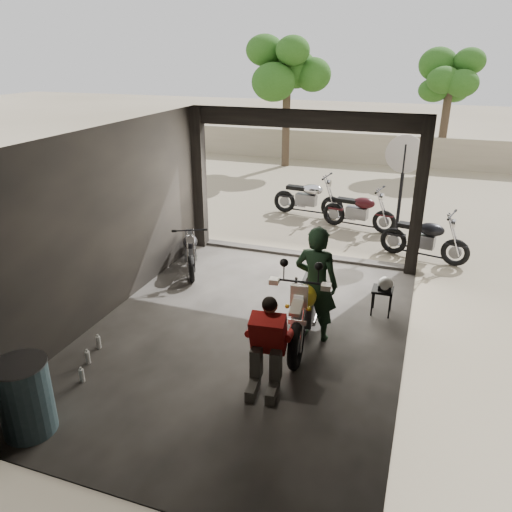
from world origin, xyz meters
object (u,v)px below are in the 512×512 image
Objects in this scene: rider at (316,284)px; helmet at (385,284)px; sign_post at (403,171)px; oil_drum at (25,399)px; outside_bike_a at (308,195)px; outside_bike_b at (359,208)px; left_bike at (190,246)px; outside_bike_c at (425,235)px; stool at (382,293)px; main_bike at (306,303)px; mechanic at (266,348)px.

rider is 1.50m from helmet.
oil_drum is at bearing -102.46° from sign_post.
outside_bike_a is 1.66m from outside_bike_b.
outside_bike_a reaches higher than left_bike.
outside_bike_c reaches higher than outside_bike_b.
sign_post is at bearing -114.10° from outside_bike_a.
left_bike reaches higher than stool.
main_bike is at bearing 170.99° from outside_bike_c.
rider is 1.53× the size of mechanic.
helmet is (1.09, 1.22, -0.05)m from main_bike.
main_bike is at bearing -60.50° from left_bike.
outside_bike_c is at bearing 59.44° from oil_drum.
stool is at bearing -123.96° from rider.
main_bike reaches higher than outside_bike_a.
outside_bike_c is 4.27m from rider.
outside_bike_a is 0.68× the size of sign_post.
mechanic is at bearing -103.24° from main_bike.
left_bike is 4.75m from outside_bike_b.
outside_bike_b is 5.54m from rider.
left_bike is at bearing -24.91° from rider.
oil_drum is (0.32, -5.03, -0.04)m from left_bike.
left_bike is 5.07m from sign_post.
stool is 3.85m from sign_post.
mechanic is 2.86m from helmet.
oil_drum is (-3.72, -4.34, -0.13)m from helmet.
left_bike is 4.05m from stool.
outside_bike_b is at bearing 59.65° from outside_bike_c.
mechanic is at bearing -141.32° from helmet.
mechanic is (-0.19, -6.98, 0.05)m from outside_bike_b.
outside_bike_b is 1.74m from sign_post.
mechanic is 1.28× the size of oil_drum.
helmet is 0.28× the size of oil_drum.
left_bike is at bearing 168.41° from outside_bike_a.
mechanic is 3.01m from oil_drum.
helmet is at bearing 49.40° from oil_drum.
outside_bike_b is 2.27m from outside_bike_c.
sign_post is (1.01, -0.78, 1.19)m from outside_bike_b.
main_bike is at bearing 74.99° from mechanic.
outside_bike_b is (2.93, 3.74, 0.04)m from left_bike.
helmet is 0.11× the size of sign_post.
mechanic is (-1.84, -5.43, 0.05)m from outside_bike_c.
oil_drum is (-2.61, -8.77, -0.09)m from outside_bike_b.
oil_drum is at bearing -113.74° from left_bike.
outside_bike_a is 3.59× the size of stool.
rider is (1.65, -6.22, 0.35)m from outside_bike_a.
left_bike is 4.10m from helmet.
main_bike is 5.10m from sign_post.
outside_bike_c is 3.43× the size of stool.
sign_post is at bearing 9.60° from left_bike.
outside_bike_a reaches higher than outside_bike_b.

